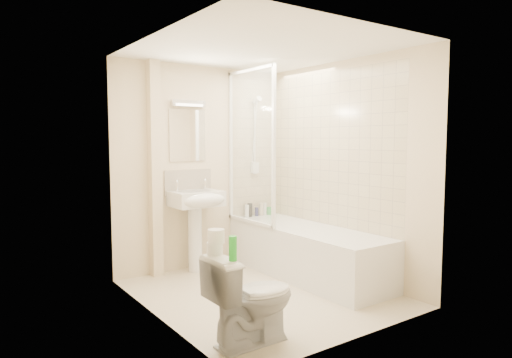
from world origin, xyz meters
TOP-DOWN VIEW (x-y plane):
  - floor at (0.00, 0.00)m, footprint 2.50×2.50m
  - wall_back at (0.00, 1.25)m, footprint 2.20×0.02m
  - wall_left at (-1.10, 0.00)m, footprint 0.02×2.50m
  - wall_right at (1.10, 0.00)m, footprint 0.02×2.50m
  - ceiling at (0.00, 0.00)m, footprint 2.20×2.50m
  - tile_back at (0.75, 1.24)m, footprint 0.70×0.01m
  - tile_right at (1.09, 0.20)m, footprint 0.01×2.10m
  - pipe_boxing at (-0.62, 1.19)m, footprint 0.12×0.12m
  - splashback at (-0.19, 1.24)m, footprint 0.60×0.02m
  - mirror at (-0.19, 1.24)m, footprint 0.46×0.01m
  - strip_light at (-0.19, 1.22)m, footprint 0.42×0.07m
  - bathtub at (0.75, 0.20)m, footprint 0.70×2.10m
  - shower_screen at (0.40, 0.80)m, footprint 0.04×0.92m
  - shower_fixture at (0.75, 1.19)m, footprint 0.10×0.16m
  - pedestal_sink at (-0.19, 1.01)m, footprint 0.56×0.50m
  - bottle_white_a at (0.59, 1.16)m, footprint 0.05×0.05m
  - bottle_black_b at (0.64, 1.16)m, footprint 0.07×0.07m
  - bottle_blue at (0.74, 1.16)m, footprint 0.05×0.05m
  - bottle_cream at (0.81, 1.16)m, footprint 0.06×0.06m
  - bottle_white_b at (0.87, 1.16)m, footprint 0.05×0.05m
  - bottle_green at (0.94, 1.16)m, footprint 0.07×0.07m
  - toilet at (-0.72, -0.85)m, footprint 0.39×0.69m
  - toilet_roll_lower at (-0.97, -0.75)m, footprint 0.12×0.12m
  - toilet_roll_upper at (-0.98, -0.77)m, footprint 0.12×0.12m
  - green_bottle at (-0.96, -0.97)m, footprint 0.06×0.06m

SIDE VIEW (x-z plane):
  - floor at x=0.00m, z-range 0.00..0.00m
  - bathtub at x=0.75m, z-range 0.01..0.56m
  - toilet at x=-0.72m, z-range 0.00..0.70m
  - bottle_green at x=0.94m, z-range 0.55..0.65m
  - bottle_blue at x=0.74m, z-range 0.55..0.66m
  - bottle_white_a at x=0.59m, z-range 0.55..0.71m
  - bottle_white_b at x=0.87m, z-range 0.55..0.71m
  - bottle_cream at x=0.81m, z-range 0.55..0.71m
  - bottle_black_b at x=0.64m, z-range 0.55..0.72m
  - toilet_roll_lower at x=-0.97m, z-range 0.70..0.79m
  - pedestal_sink at x=-0.19m, z-range 0.22..1.29m
  - green_bottle at x=-0.96m, z-range 0.70..0.87m
  - toilet_roll_upper at x=-0.98m, z-range 0.79..0.89m
  - splashback at x=-0.19m, z-range 0.88..1.18m
  - wall_back at x=0.00m, z-range 0.00..2.40m
  - wall_left at x=-1.10m, z-range 0.00..2.40m
  - wall_right at x=1.10m, z-range 0.00..2.40m
  - pipe_boxing at x=-0.62m, z-range 0.00..2.40m
  - tile_back at x=0.75m, z-range 0.55..2.30m
  - tile_right at x=1.09m, z-range 0.55..2.30m
  - shower_screen at x=0.40m, z-range 0.55..2.35m
  - shower_fixture at x=0.75m, z-range 1.05..2.04m
  - mirror at x=-0.19m, z-range 1.28..1.88m
  - strip_light at x=-0.19m, z-range 1.92..1.98m
  - ceiling at x=0.00m, z-range 2.39..2.41m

